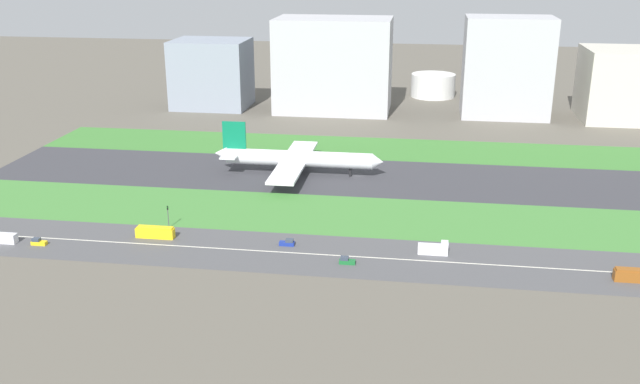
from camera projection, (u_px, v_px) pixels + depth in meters
name	position (u px, v px, depth m)	size (l,w,h in m)	color
ground_plane	(357.00, 177.00, 266.67)	(800.00, 800.00, 0.00)	#5B564C
runway	(357.00, 177.00, 266.65)	(280.00, 46.00, 0.10)	#38383D
grass_median_north	(366.00, 148.00, 304.99)	(280.00, 36.00, 0.10)	#3D7A33
grass_median_south	(345.00, 215.00, 228.31)	(280.00, 36.00, 0.10)	#427F38
highway	(333.00, 255.00, 198.39)	(280.00, 28.00, 0.10)	#4C4C4F
highway_centerline	(333.00, 255.00, 198.37)	(266.00, 0.50, 0.01)	silver
airliner	(295.00, 159.00, 267.92)	(65.00, 56.00, 19.70)	white
bus_1	(637.00, 275.00, 182.16)	(11.60, 2.50, 3.50)	brown
car_1	(347.00, 261.00, 192.81)	(4.40, 1.80, 2.00)	#19662D
truck_1	(434.00, 249.00, 198.68)	(8.40, 2.50, 4.00)	silver
car_2	(38.00, 242.00, 205.18)	(4.40, 1.80, 2.00)	yellow
bus_0	(155.00, 232.00, 209.88)	(11.60, 2.50, 3.50)	yellow
truck_0	(2.00, 237.00, 206.50)	(8.40, 2.50, 4.00)	silver
car_0	(288.00, 243.00, 204.67)	(4.40, 1.80, 2.00)	navy
traffic_light	(168.00, 215.00, 216.37)	(0.36, 0.50, 7.20)	#4C4C51
terminal_building	(212.00, 74.00, 379.72)	(39.55, 32.16, 36.00)	gray
hangar_building	(333.00, 65.00, 368.66)	(59.56, 36.12, 48.24)	#B2B2B7
office_tower	(507.00, 67.00, 356.27)	(43.27, 28.20, 49.99)	#B2B2B7
cargo_warehouse	(626.00, 85.00, 350.64)	(42.16, 37.97, 35.39)	beige
fuel_tank_west	(433.00, 85.00, 409.25)	(25.28, 25.28, 13.20)	silver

